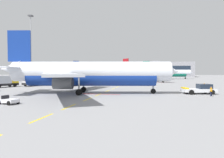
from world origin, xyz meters
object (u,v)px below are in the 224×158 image
Objects in this scene: fuel_service_truck at (34,80)px; ground_power_truck at (4,81)px; pushback_tug at (200,89)px; apron_light_mast_near at (31,41)px; catering_truck at (67,80)px; airliner_mid_left at (166,73)px; airliner_far_right at (143,74)px; ground_crew_worker at (211,91)px; airliner_foreground at (89,73)px; airliner_far_center at (58,72)px.

fuel_service_truck is 7.96m from ground_power_truck.
apron_light_mast_near is (-62.75, 39.68, 16.91)m from pushback_tug.
catering_truck and fuel_service_truck have the same top height.
apron_light_mast_near is at bearing -147.47° from airliner_mid_left.
catering_truck is 9.62m from fuel_service_truck.
airliner_far_right is 15.47× the size of ground_crew_worker.
airliner_mid_left is 77.95m from fuel_service_truck.
catering_truck is at bearing -41.42° from apron_light_mast_near.
fuel_service_truck is 1.00× the size of ground_power_truck.
airliner_mid_left reaches higher than catering_truck.
pushback_tug is at bearing -88.30° from airliner_mid_left.
ground_power_truck is (-46.27, -72.27, -1.68)m from airliner_mid_left.
catering_truck is (-13.17, 18.64, -2.30)m from airliner_foreground.
fuel_service_truck is (26.15, -66.43, -2.05)m from airliner_far_center.
pushback_tug is 48.96m from ground_power_truck.
pushback_tug is 104.98m from airliner_far_center.
ground_power_truck is 50.62m from ground_crew_worker.
airliner_foreground is at bearing -46.41° from apron_light_mast_near.
pushback_tug is 0.22× the size of apron_light_mast_near.
pushback_tug is 0.22× the size of airliner_mid_left.
catering_truck is (35.46, -64.03, -2.05)m from airliner_far_center.
pushback_tug is at bearing -73.49° from airliner_far_right.
airliner_mid_left is 4.00× the size of catering_truck.
ground_crew_worker is at bearing 1.32° from airliner_foreground.
airliner_mid_left is 85.83m from ground_power_truck.
fuel_service_truck is 47.28m from ground_crew_worker.
ground_power_truck is 39.98m from apron_light_mast_near.
ground_crew_worker is (3.41, -81.89, -2.39)m from airliner_mid_left.
fuel_service_truck is (-41.17, -66.16, -1.68)m from airliner_mid_left.
fuel_service_truck is 37.35m from apron_light_mast_near.
airliner_foreground is 21.64m from pushback_tug.
airliner_foreground reaches higher than ground_power_truck.
ground_crew_worker is at bearing -73.48° from airliner_far_right.
apron_light_mast_near is at bearing 133.59° from airliner_foreground.
airliner_mid_left is at bearing 92.39° from ground_crew_worker.
fuel_service_truck is at bearing 160.57° from ground_crew_worker.
airliner_far_right is 3.48× the size of fuel_service_truck.
fuel_service_truck is at bearing 164.49° from pushback_tug.
fuel_service_truck is at bearing 50.11° from ground_power_truck.
airliner_foreground is 27.83m from fuel_service_truck.
apron_light_mast_near is (-19.26, 27.61, 16.16)m from fuel_service_truck.
airliner_far_right is at bearing 81.32° from airliner_foreground.
pushback_tug is 3.89× the size of ground_crew_worker.
catering_truck and ground_power_truck have the same top height.
ground_power_truck is at bearing -131.72° from airliner_far_right.
apron_light_mast_near reaches higher than ground_power_truck.
fuel_service_truck is (-43.49, 12.07, 0.74)m from pushback_tug.
airliner_foreground is 95.91m from airliner_far_center.
pushback_tug reaches higher than ground_crew_worker.
airliner_foreground is at bearing -102.78° from airliner_mid_left.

